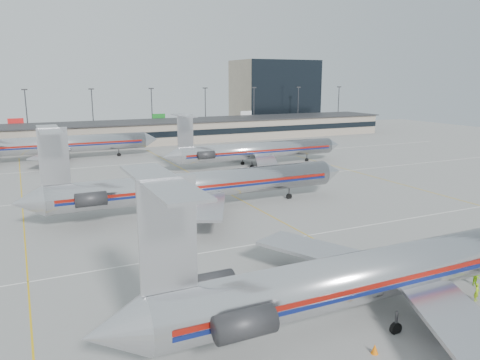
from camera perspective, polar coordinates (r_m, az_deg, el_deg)
ground at (r=48.30m, az=14.87°, el=-10.04°), size 260.00×260.00×0.00m
apron_markings at (r=55.74m, az=8.22°, el=-6.70°), size 160.00×0.15×0.02m
terminal at (r=135.80m, az=-12.75°, el=5.65°), size 162.00×17.00×6.25m
light_mast_row at (r=149.00m, az=-14.06°, el=8.24°), size 163.60×0.40×15.28m
distant_building at (r=185.93m, az=4.18°, el=10.49°), size 30.00×20.00×25.00m
jet_foreground at (r=38.59m, az=18.49°, el=-10.20°), size 48.10×28.32×12.59m
jet_second_row at (r=64.82m, az=-5.52°, el=-0.63°), size 47.57×28.01×12.45m
jet_third_row at (r=98.40m, az=1.87°, el=3.63°), size 41.55×25.56×11.36m
jet_back_row at (r=112.65m, az=-21.82°, el=4.04°), size 46.07×28.34×12.60m
tug_left at (r=37.68m, az=24.53°, el=-16.11°), size 2.18×1.26×1.69m
ramp_worker_near at (r=44.16m, az=26.90°, el=-12.08°), size 0.66×0.56×1.54m
ramp_worker_far at (r=47.27m, az=26.95°, el=-10.45°), size 0.83×0.67×1.63m
cone_left at (r=34.33m, az=16.10°, el=-19.18°), size 0.62×0.62×0.69m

